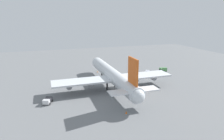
# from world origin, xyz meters

# --- Properties ---
(ground_plane) EXTENTS (230.12, 230.12, 0.00)m
(ground_plane) POSITION_xyz_m (0.00, 0.00, 0.00)
(ground_plane) COLOR slate
(cargo_airplane) EXTENTS (57.53, 52.42, 17.58)m
(cargo_airplane) POSITION_xyz_m (-0.33, 0.00, 5.62)
(cargo_airplane) COLOR silver
(cargo_airplane) RESTS_ON ground_plane
(catering_truck) EXTENTS (5.05, 3.82, 1.97)m
(catering_truck) POSITION_xyz_m (-9.25, 27.99, 1.08)
(catering_truck) COLOR silver
(catering_truck) RESTS_ON ground_plane
(baggage_tug) EXTENTS (5.01, 2.81, 2.31)m
(baggage_tug) POSITION_xyz_m (16.19, -36.90, 1.14)
(baggage_tug) COLOR #4C8C4C
(baggage_tug) RESTS_ON ground_plane
(cargo_container_fore) EXTENTS (3.53, 3.35, 1.95)m
(cargo_container_fore) POSITION_xyz_m (13.95, -25.25, 0.97)
(cargo_container_fore) COLOR #B7BCC6
(cargo_container_fore) RESTS_ON ground_plane
(safety_cone_nose) EXTENTS (0.58, 0.58, 0.83)m
(safety_cone_nose) POSITION_xyz_m (25.89, 0.10, 0.41)
(safety_cone_nose) COLOR orange
(safety_cone_nose) RESTS_ON ground_plane
(safety_cone_tail) EXTENTS (0.59, 0.59, 0.84)m
(safety_cone_tail) POSITION_xyz_m (-25.89, 3.78, 0.42)
(safety_cone_tail) COLOR orange
(safety_cone_tail) RESTS_ON ground_plane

